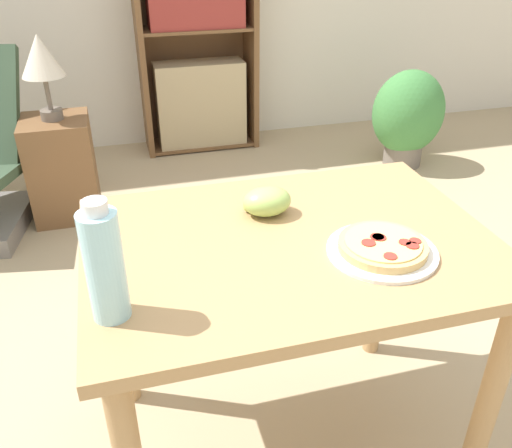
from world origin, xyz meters
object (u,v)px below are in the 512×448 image
object	(u,v)px
pizza_on_plate	(382,248)
grape_bunch	(267,201)
drink_bottle	(104,265)
potted_plant_floor	(408,116)
bookshelf	(197,40)
side_table	(62,168)
table_lamp	(41,60)

from	to	relation	value
pizza_on_plate	grape_bunch	bearing A→B (deg)	129.27
pizza_on_plate	drink_bottle	distance (m)	0.65
pizza_on_plate	potted_plant_floor	bearing A→B (deg)	58.12
bookshelf	potted_plant_floor	distance (m)	1.46
pizza_on_plate	potted_plant_floor	world-z (taller)	pizza_on_plate
pizza_on_plate	drink_bottle	world-z (taller)	drink_bottle
pizza_on_plate	side_table	xyz separation A→B (m)	(-0.88, 1.86, -0.49)
pizza_on_plate	side_table	bearing A→B (deg)	115.39
pizza_on_plate	potted_plant_floor	distance (m)	2.39
side_table	bookshelf	bearing A→B (deg)	42.24
grape_bunch	side_table	size ratio (longest dim) A/B	0.24
grape_bunch	side_table	bearing A→B (deg)	112.71
pizza_on_plate	table_lamp	size ratio (longest dim) A/B	0.63
bookshelf	side_table	xyz separation A→B (m)	(-0.90, -0.81, -0.46)
drink_bottle	potted_plant_floor	world-z (taller)	drink_bottle
side_table	table_lamp	bearing A→B (deg)	0.00
bookshelf	table_lamp	distance (m)	1.22
bookshelf	potted_plant_floor	size ratio (longest dim) A/B	2.59
bookshelf	side_table	world-z (taller)	bookshelf
grape_bunch	bookshelf	bearing A→B (deg)	84.64
potted_plant_floor	bookshelf	bearing A→B (deg)	150.99
side_table	potted_plant_floor	bearing A→B (deg)	3.57
grape_bunch	bookshelf	world-z (taller)	bookshelf
side_table	table_lamp	distance (m)	0.57
pizza_on_plate	bookshelf	size ratio (longest dim) A/B	0.17
grape_bunch	table_lamp	world-z (taller)	table_lamp
drink_bottle	side_table	world-z (taller)	drink_bottle
table_lamp	potted_plant_floor	bearing A→B (deg)	3.57
pizza_on_plate	bookshelf	bearing A→B (deg)	89.74
grape_bunch	drink_bottle	distance (m)	0.54
pizza_on_plate	grape_bunch	xyz separation A→B (m)	(-0.21, 0.26, 0.02)
pizza_on_plate	table_lamp	xyz separation A→B (m)	(-0.88, 1.86, 0.08)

